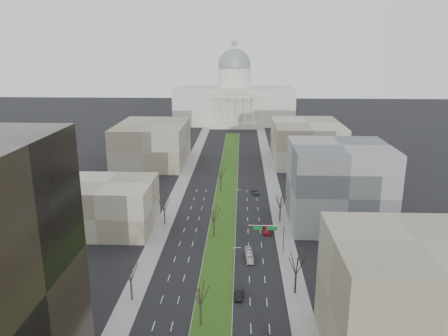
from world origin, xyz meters
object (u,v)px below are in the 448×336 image
(box_van, at_px, (249,255))
(car_red, at_px, (267,230))
(car_grey_far, at_px, (255,192))
(car_black, at_px, (239,294))

(box_van, bearing_deg, car_red, 67.44)
(car_red, xyz_separation_m, box_van, (-5.34, -15.87, 0.20))
(car_grey_far, bearing_deg, car_black, -104.00)
(car_grey_far, distance_m, box_van, 50.26)
(car_grey_far, relative_size, box_van, 0.61)
(car_grey_far, bearing_deg, car_red, -95.49)
(car_black, bearing_deg, car_grey_far, 89.90)
(car_black, height_order, car_red, car_red)
(box_van, bearing_deg, car_grey_far, 82.77)
(car_grey_far, xyz_separation_m, box_van, (-2.89, -50.18, 0.39))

